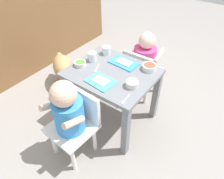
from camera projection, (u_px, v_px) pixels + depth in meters
ground_plane at (112, 117)px, 1.76m from camera, size 7.00×7.00×0.00m
kitchen_cabinet_back at (10, 29)px, 2.01m from camera, size 2.39×0.36×0.92m
dining_table at (112, 81)px, 1.51m from camera, size 0.50×0.60×0.47m
seated_child_left at (70, 112)px, 1.26m from camera, size 0.30×0.30×0.64m
seated_child_right at (144, 59)px, 1.75m from camera, size 0.28×0.28×0.61m
dog at (64, 69)px, 1.95m from camera, size 0.35×0.44×0.32m
food_tray_left at (101, 81)px, 1.36m from camera, size 0.16×0.20×0.02m
food_tray_right at (124, 63)px, 1.53m from camera, size 0.14×0.22×0.02m
water_cup_left at (106, 51)px, 1.62m from camera, size 0.07×0.07×0.06m
water_cup_right at (93, 57)px, 1.55m from camera, size 0.06×0.06×0.07m
cereal_bowl_right_side at (149, 67)px, 1.46m from camera, size 0.10×0.10×0.04m
cereal_bowl_left_side at (80, 63)px, 1.51m from camera, size 0.09×0.09×0.03m
veggie_bowl_near at (132, 84)px, 1.32m from camera, size 0.08×0.08×0.04m
spoon_by_left_tray at (125, 100)px, 1.23m from camera, size 0.10×0.02×0.01m
spoon_by_right_tray at (96, 69)px, 1.48m from camera, size 0.10×0.05×0.01m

